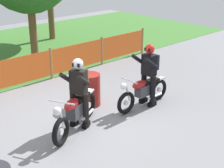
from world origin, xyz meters
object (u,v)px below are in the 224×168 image
Objects in this scene: motorcycle_trailing at (143,91)px; rider_lead at (79,89)px; motorcycle_lead at (75,112)px; rider_trailing at (149,71)px; oil_drum at (90,90)px.

rider_lead reaches higher than motorcycle_trailing.
motorcycle_trailing is (2.11, -0.18, -0.04)m from motorcycle_lead.
rider_trailing is (2.12, -0.28, 0.00)m from rider_lead.
motorcycle_trailing is 1.44m from oil_drum.
rider_trailing is 1.67m from oil_drum.
rider_trailing reaches higher than motorcycle_lead.
oil_drum is (1.13, 0.87, -0.04)m from motorcycle_lead.
oil_drum is at bearing -41.67° from rider_trailing.
rider_trailing reaches higher than motorcycle_trailing.
oil_drum is (-0.98, 1.05, 0.00)m from motorcycle_trailing.
oil_drum is at bearing -166.73° from rider_lead.
motorcycle_lead is 0.53m from rider_lead.
motorcycle_lead is at bearing 0.51° from rider_lead.
rider_lead is (0.20, 0.10, 0.47)m from motorcycle_lead.
motorcycle_lead is at bearing -4.53° from rider_trailing.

